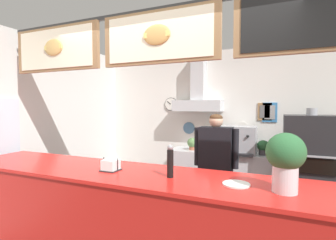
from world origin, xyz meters
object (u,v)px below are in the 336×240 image
Objects in this scene: espresso_machine at (238,140)px; potted_rosemary at (216,143)px; pizza_oven at (310,170)px; shop_worker at (216,171)px; pepper_grinder at (170,161)px; basil_vase at (285,160)px; condiment_plate at (236,184)px; potted_sage at (263,147)px; napkin_holder at (111,165)px; potted_basil at (193,143)px.

potted_rosemary is (-0.37, 0.02, -0.07)m from espresso_machine.
shop_worker is at bearing -142.82° from pizza_oven.
pepper_grinder is (-1.24, -2.15, 0.45)m from pizza_oven.
shop_worker is 1.17m from potted_rosemary.
pizza_oven is 4.03× the size of basil_vase.
condiment_plate is (0.44, -1.27, 0.25)m from shop_worker.
potted_sage is at bearing 160.96° from pizza_oven.
basil_vase is at bearing -1.95° from pepper_grinder.
espresso_machine is 2.51m from basil_vase.
potted_rosemary is 1.13× the size of potted_sage.
shop_worker reaches higher than pepper_grinder.
shop_worker reaches higher than basil_vase.
napkin_holder is (-0.81, -2.40, 0.01)m from espresso_machine.
napkin_holder is at bearing -100.19° from potted_rosemary.
potted_sage is (0.51, 1.10, 0.19)m from shop_worker.
napkin_holder is at bearing -108.58° from espresso_machine.
basil_vase is (1.02, -2.44, 0.27)m from potted_rosemary.
potted_sage is 1.16× the size of condiment_plate.
napkin_holder is at bearing 179.20° from basil_vase.
basil_vase is at bearing -59.31° from potted_basil.
condiment_plate is at bearing -108.29° from pizza_oven.
condiment_plate is (1.11, -2.38, 0.08)m from potted_basil.
espresso_machine is at bearing -2.78° from potted_rosemary.
pizza_oven is at bearing 49.73° from napkin_holder.
potted_rosemary is at bearing 177.62° from potted_sage.
shop_worker is at bearing -115.01° from potted_sage.
espresso_machine is at bearing 84.77° from pepper_grinder.
napkin_holder is at bearing -179.10° from pepper_grinder.
espresso_machine is 2.13× the size of potted_rosemary.
napkin_holder reaches higher than potted_sage.
pizza_oven is 1.85m from potted_basil.
shop_worker is at bearing -59.10° from potted_basil.
espresso_machine reaches higher than potted_sage.
espresso_machine reaches higher than potted_basil.
potted_sage is 0.86× the size of pepper_grinder.
pizza_oven reaches higher than pepper_grinder.
pizza_oven is at bearing 80.10° from basil_vase.
potted_sage is at bearing 63.46° from napkin_holder.
potted_sage is 1.46× the size of napkin_holder.
potted_sage is 2.43m from basil_vase.
espresso_machine is 2.40m from pepper_grinder.
basil_vase is at bearing -75.06° from espresso_machine.
napkin_holder is (-0.43, -2.42, 0.09)m from potted_rosemary.
potted_basil is at bearing -59.11° from shop_worker.
shop_worker is 7.32× the size of potted_basil.
pepper_grinder reaches higher than potted_basil.
espresso_machine is 0.38m from potted_rosemary.
potted_sage is at bearing -2.00° from espresso_machine.
espresso_machine is 3.51× the size of napkin_holder.
napkin_holder is (-0.68, -1.29, 0.29)m from shop_worker.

